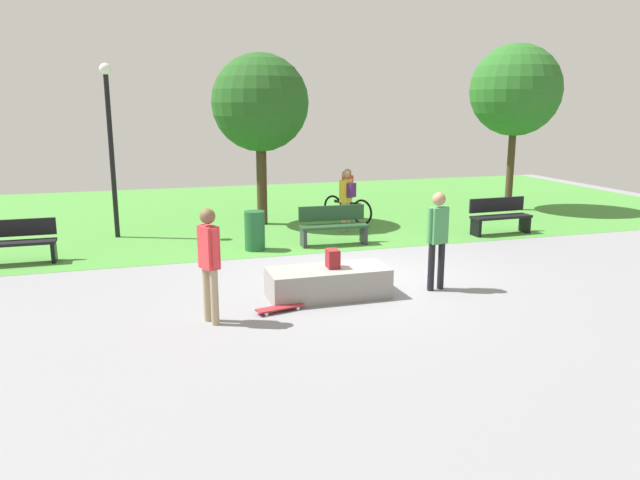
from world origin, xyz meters
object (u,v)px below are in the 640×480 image
lamp_post (110,134)px  backpack_on_ledge (333,259)px  park_bench_far_right (15,241)px  park_bench_center_lawn (500,215)px  trash_bin (255,231)px  park_bench_near_path (333,225)px  pedestrian_with_backpack (347,195)px  skater_watching (438,233)px  tree_broad_elm (260,103)px  tree_slender_maple (516,91)px  skater_performing_trick (209,257)px  cyclist_on_bicycle (347,199)px  concrete_ledge (328,283)px  skateboard_by_ledge (280,308)px

lamp_post → backpack_on_ledge: bearing=-58.7°
park_bench_far_right → lamp_post: (1.96, 2.09, 2.07)m
park_bench_center_lawn → trash_bin: 6.34m
park_bench_near_path → pedestrian_with_backpack: 1.61m
skater_watching → tree_broad_elm: size_ratio=0.38×
tree_slender_maple → trash_bin: bearing=-160.5°
skater_performing_trick → park_bench_far_right: 5.88m
skater_performing_trick → cyclist_on_bicycle: 8.53m
concrete_ledge → cyclist_on_bicycle: cyclist_on_bicycle is taller
skater_performing_trick → park_bench_far_right: (-3.47, 4.71, -0.56)m
pedestrian_with_backpack → park_bench_center_lawn: bearing=-20.6°
tree_broad_elm → trash_bin: 4.18m
cyclist_on_bicycle → park_bench_center_lawn: bearing=-40.4°
skater_performing_trick → tree_broad_elm: size_ratio=0.38×
trash_bin → pedestrian_with_backpack: pedestrian_with_backpack is taller
tree_slender_maple → park_bench_far_right: bearing=-168.4°
tree_broad_elm → trash_bin: tree_broad_elm is taller
park_bench_near_path → pedestrian_with_backpack: (0.79, 1.33, 0.47)m
concrete_ledge → skater_watching: (1.97, -0.16, 0.78)m
backpack_on_ledge → skateboard_by_ledge: 1.34m
park_bench_near_path → park_bench_center_lawn: (4.46, -0.06, 0.00)m
tree_slender_maple → tree_broad_elm: bearing=-179.4°
park_bench_near_path → trash_bin: 1.88m
lamp_post → pedestrian_with_backpack: bearing=-10.0°
backpack_on_ledge → skater_watching: skater_watching is taller
concrete_ledge → skater_watching: skater_watching is taller
park_bench_center_lawn → tree_broad_elm: (-5.56, 3.02, 2.79)m
lamp_post → cyclist_on_bicycle: lamp_post is taller
park_bench_near_path → backpack_on_ledge: bearing=-108.1°
park_bench_far_right → concrete_ledge: bearing=-35.9°
skater_performing_trick → lamp_post: 7.13m
skater_watching → cyclist_on_bicycle: size_ratio=1.08×
park_bench_near_path → cyclist_on_bicycle: 2.94m
park_bench_near_path → cyclist_on_bicycle: cyclist_on_bicycle is taller
tree_broad_elm → trash_bin: bearing=-104.7°
tree_slender_maple → trash_bin: 9.73m
skater_performing_trick → park_bench_center_lawn: 9.03m
concrete_ledge → skater_performing_trick: bearing=-161.4°
trash_bin → skateboard_by_ledge: bearing=-95.5°
skater_performing_trick → lamp_post: size_ratio=0.42×
park_bench_center_lawn → pedestrian_with_backpack: size_ratio=1.01×
concrete_ledge → backpack_on_ledge: bearing=16.7°
concrete_ledge → skater_performing_trick: skater_performing_trick is taller
skater_performing_trick → skateboard_by_ledge: (1.11, 0.18, -0.97)m
tree_slender_maple → lamp_post: 11.77m
skater_performing_trick → tree_slender_maple: size_ratio=0.35×
skater_performing_trick → park_bench_far_right: skater_performing_trick is taller
tree_broad_elm → backpack_on_ledge: bearing=-91.1°
skater_watching → concrete_ledge: bearing=175.2°
tree_slender_maple → park_bench_near_path: bearing=-155.9°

